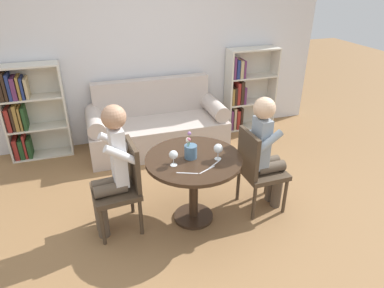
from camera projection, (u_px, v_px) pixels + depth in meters
ground_plane at (193, 217)px, 3.53m from camera, size 16.00×16.00×0.00m
back_wall at (147, 45)px, 4.66m from camera, size 5.20×0.05×2.70m
round_table at (194, 171)px, 3.27m from camera, size 0.92×0.92×0.71m
couch at (157, 127)px, 4.78m from camera, size 1.86×0.80×0.92m
bookshelf_left at (27, 112)px, 4.41m from camera, size 0.77×0.28×1.25m
bookshelf_right at (244, 91)px, 5.26m from camera, size 0.77×0.28×1.25m
chair_left at (123, 184)px, 3.20m from camera, size 0.45×0.45×0.90m
chair_right at (257, 167)px, 3.46m from camera, size 0.43×0.43×0.90m
person_left at (111, 168)px, 3.07m from camera, size 0.44×0.36×1.28m
person_right at (266, 151)px, 3.40m from camera, size 0.42×0.35×1.24m
wine_glass_left at (173, 155)px, 3.03m from camera, size 0.08×0.08×0.15m
wine_glass_right at (218, 149)px, 3.13m from camera, size 0.09×0.09×0.15m
flower_vase at (190, 150)px, 3.17m from camera, size 0.12×0.12×0.26m
knife_left_setting at (214, 164)px, 3.09m from camera, size 0.16×0.12×0.00m
fork_left_setting at (207, 170)px, 3.01m from camera, size 0.18×0.09×0.00m
knife_right_setting at (187, 173)px, 2.96m from camera, size 0.18×0.08×0.00m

